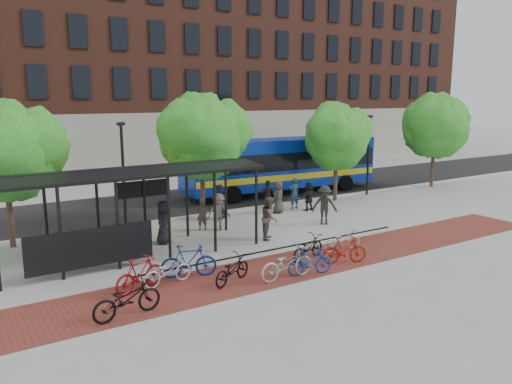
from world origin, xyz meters
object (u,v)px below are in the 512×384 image
tree_c (337,134)px  bike_9 (345,250)px  tree_b (203,133)px  pedestrian_6 (278,197)px  bike_8 (308,248)px  pedestrian_0 (163,222)px  bike_3 (189,261)px  bike_4 (232,269)px  lamp_post_left (123,173)px  bike_1 (140,274)px  pedestrian_3 (219,212)px  bike_2 (168,271)px  pedestrian_7 (294,193)px  lamp_post_right (368,153)px  bus (281,162)px  bike_6 (287,263)px  bike_0 (127,299)px  tree_d (436,123)px  pedestrian_4 (267,194)px  pedestrian_2 (219,202)px  bus_shelter (127,182)px  tree_a (6,147)px  pedestrian_5 (309,196)px  pedestrian_8 (269,218)px  pedestrian_1 (202,214)px  pedestrian_9 (324,205)px  bike_7 (310,261)px  bike_10 (342,240)px

tree_c → bike_9: (-7.59, -9.16, -3.53)m
tree_b → pedestrian_6: 5.48m
bike_8 → pedestrian_0: pedestrian_0 is taller
bike_3 → bike_4: bearing=-121.7°
tree_c → lamp_post_left: (-13.09, 0.25, -1.31)m
bike_1 → pedestrian_3: bearing=-66.9°
bike_2 → pedestrian_7: 12.81m
lamp_post_right → bus: 5.66m
bike_6 → bike_0: bearing=89.7°
tree_d → pedestrian_4: size_ratio=4.04×
pedestrian_0 → pedestrian_2: size_ratio=1.04×
bus_shelter → lamp_post_left: (1.13, 4.08, -0.25)m
bike_2 → pedestrian_4: 12.34m
bike_6 → bike_9: bearing=-86.8°
tree_a → pedestrian_4: 13.66m
bus → pedestrian_5: (-1.61, -5.00, -1.25)m
tree_b → bike_4: 10.06m
tree_b → pedestrian_2: size_ratio=3.54×
bike_4 → pedestrian_8: bearing=-71.3°
bus_shelter → lamp_post_right: size_ratio=2.07×
pedestrian_1 → pedestrian_9: (5.64, -2.32, 0.21)m
tree_c → bus: size_ratio=0.44×
tree_c → tree_d: size_ratio=0.90×
tree_a → bike_4: 11.03m
bike_6 → pedestrian_7: (6.91, 8.86, 0.32)m
bike_4 → pedestrian_8: size_ratio=0.95×
bus_shelter → tree_a: (-3.77, 3.83, 1.24)m
bike_7 → lamp_post_left: bearing=33.8°
pedestrian_0 → pedestrian_3: (3.03, 0.59, -0.05)m
pedestrian_3 → bus: bearing=47.3°
bike_3 → bike_4: bike_3 is taller
lamp_post_left → pedestrian_0: bearing=-78.8°
pedestrian_3 → pedestrian_5: bearing=19.6°
bike_1 → bike_6: bearing=-129.2°
pedestrian_1 → pedestrian_2: (1.70, 1.41, 0.14)m
bus_shelter → pedestrian_3: bearing=16.8°
pedestrian_3 → pedestrian_9: bearing=-9.8°
pedestrian_8 → bike_2: bearing=154.0°
lamp_post_left → pedestrian_7: 9.76m
bike_2 → bike_10: bike_2 is taller
lamp_post_right → bike_1: bearing=-156.5°
bike_10 → bus_shelter: bearing=67.9°
tree_a → bike_2: tree_a is taller
lamp_post_left → lamp_post_right: size_ratio=1.00×
lamp_post_left → bike_0: 10.32m
bike_8 → pedestrian_3: size_ratio=1.04×
bike_10 → pedestrian_1: 7.00m
lamp_post_left → pedestrian_2: (4.76, -0.67, -1.83)m
lamp_post_left → bike_6: (2.64, -9.59, -2.18)m
pedestrian_4 → lamp_post_right: bearing=-10.7°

